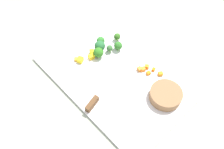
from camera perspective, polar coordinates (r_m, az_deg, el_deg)
The scene contains 20 objects.
ground_plane at distance 0.85m, azimuth 0.00°, elevation -0.84°, with size 4.00×4.00×0.00m, color #979D88.
cutting_board at distance 0.84m, azimuth 0.00°, elevation -0.61°, with size 0.55×0.33×0.01m, color white.
prep_bowl at distance 0.80m, azimuth 13.04°, elevation -4.97°, with size 0.11×0.11×0.03m, color olive.
chef_knife at distance 0.80m, azimuth -2.47°, elevation -4.20°, with size 0.09×0.29×0.02m.
carrot_dice_0 at distance 0.86m, azimuth 7.60°, elevation 1.32°, with size 0.02×0.02×0.01m, color orange.
carrot_dice_1 at distance 0.85m, azimuth 8.95°, elevation 0.34°, with size 0.01×0.01×0.01m, color orange.
carrot_dice_2 at distance 0.86m, azimuth 10.20°, elevation 1.23°, with size 0.01×0.01×0.01m, color orange.
carrot_dice_3 at distance 0.85m, azimuth 6.78°, elevation 1.31°, with size 0.01×0.02×0.01m, color orange.
carrot_dice_4 at distance 0.86m, azimuth 8.54°, elevation 1.91°, with size 0.01×0.01×0.01m, color orange.
carrot_dice_5 at distance 0.85m, azimuth 11.82°, elevation 0.15°, with size 0.02×0.01×0.01m, color orange.
pepper_dice_0 at distance 0.90m, azimuth -4.98°, elevation 5.45°, with size 0.02×0.02×0.02m, color yellow.
pepper_dice_1 at distance 0.89m, azimuth -8.80°, elevation 3.72°, with size 0.01×0.01×0.01m, color yellow.
pepper_dice_2 at distance 0.88m, azimuth -5.06°, elevation 4.39°, with size 0.02×0.02×0.02m, color yellow.
pepper_dice_3 at distance 0.88m, azimuth -7.84°, elevation 3.58°, with size 0.02×0.02×0.02m, color yellow.
broccoli_floret_0 at distance 0.90m, azimuth 1.51°, elevation 7.06°, with size 0.03×0.03×0.04m.
broccoli_floret_1 at distance 0.92m, azimuth -2.81°, elevation 8.28°, with size 0.03×0.03×0.04m.
broccoli_floret_2 at distance 0.87m, azimuth -3.36°, elevation 5.41°, with size 0.04×0.04×0.04m.
broccoli_floret_3 at distance 0.89m, azimuth -0.58°, elevation 6.44°, with size 0.02×0.02×0.03m.
broccoli_floret_4 at distance 0.93m, azimuth 1.26°, elevation 9.27°, with size 0.03×0.03×0.03m.
broccoli_floret_5 at distance 0.90m, azimuth -3.02°, elevation 7.00°, with size 0.04×0.04×0.05m.
Camera 1 is at (0.34, -0.32, 0.71)m, focal length 37.19 mm.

